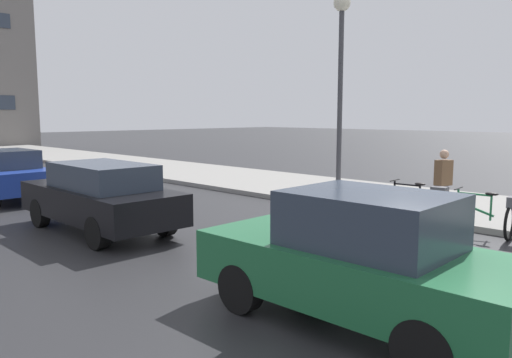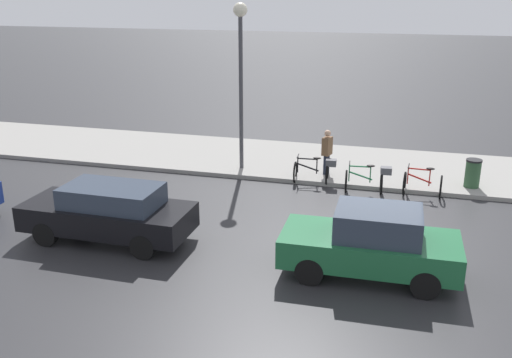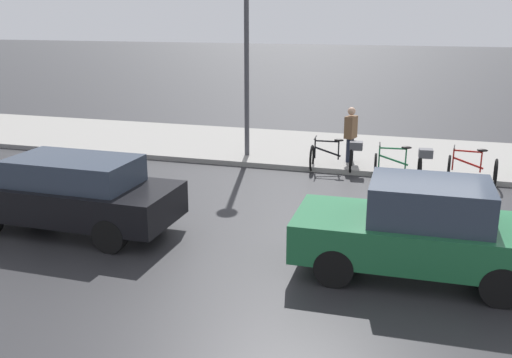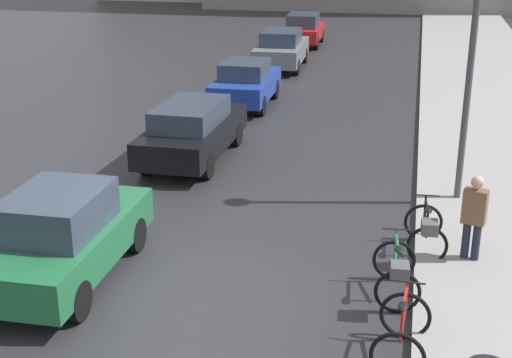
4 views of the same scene
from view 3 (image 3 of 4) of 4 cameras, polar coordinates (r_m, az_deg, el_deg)
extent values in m
plane|color=#28282B|center=(12.03, 15.42, -4.76)|extent=(140.00, 140.00, 0.00)
cube|color=gray|center=(20.40, -13.29, 4.14)|extent=(4.80, 60.00, 0.14)
torus|color=black|center=(15.27, 18.71, 0.89)|extent=(0.76, 0.11, 0.75)
torus|color=black|center=(15.29, 22.82, 0.49)|extent=(0.76, 0.11, 0.75)
cube|color=red|center=(15.21, 21.59, 1.59)|extent=(0.04, 0.04, 0.54)
cube|color=red|center=(15.20, 19.11, 1.90)|extent=(0.04, 0.04, 0.57)
cube|color=red|center=(15.14, 20.44, 2.62)|extent=(0.08, 0.66, 0.04)
cube|color=red|center=(15.21, 20.43, 1.51)|extent=(0.08, 0.75, 0.27)
ellipsoid|color=black|center=(15.14, 21.70, 2.68)|extent=(0.16, 0.27, 0.07)
cylinder|color=black|center=(15.13, 19.22, 3.03)|extent=(0.50, 0.06, 0.03)
torus|color=black|center=(15.07, 11.84, 1.17)|extent=(0.73, 0.12, 0.73)
torus|color=black|center=(15.12, 16.04, 0.94)|extent=(0.73, 0.12, 0.73)
cube|color=#237042|center=(15.03, 14.75, 1.98)|extent=(0.04, 0.04, 0.53)
cube|color=#237042|center=(15.00, 12.22, 2.24)|extent=(0.04, 0.04, 0.59)
cube|color=#237042|center=(14.96, 13.55, 2.99)|extent=(0.09, 0.67, 0.04)
cube|color=#237042|center=(15.03, 13.57, 1.85)|extent=(0.10, 0.75, 0.27)
ellipsoid|color=black|center=(14.96, 14.83, 3.06)|extent=(0.16, 0.27, 0.07)
cylinder|color=black|center=(14.93, 12.29, 3.41)|extent=(0.50, 0.07, 0.03)
cube|color=#4C4C51|center=(15.03, 16.62, 2.47)|extent=(0.31, 0.36, 0.22)
torus|color=black|center=(15.75, 5.61, 2.10)|extent=(0.73, 0.11, 0.73)
torus|color=black|center=(15.66, 9.48, 1.87)|extent=(0.73, 0.11, 0.73)
cube|color=black|center=(15.63, 8.25, 2.85)|extent=(0.04, 0.04, 0.51)
cube|color=black|center=(15.68, 5.92, 3.07)|extent=(0.04, 0.04, 0.56)
cube|color=black|center=(15.60, 7.12, 3.77)|extent=(0.08, 0.64, 0.04)
cube|color=black|center=(15.66, 7.18, 2.73)|extent=(0.08, 0.73, 0.26)
ellipsoid|color=black|center=(15.56, 8.30, 3.87)|extent=(0.16, 0.27, 0.07)
cylinder|color=black|center=(15.61, 5.96, 4.14)|extent=(0.50, 0.06, 0.03)
cube|color=#4C4C51|center=(15.56, 9.99, 3.30)|extent=(0.30, 0.36, 0.22)
cube|color=#1E6038|center=(9.75, 15.76, -5.74)|extent=(1.80, 4.02, 0.65)
cube|color=#2D3847|center=(9.53, 17.01, -2.16)|extent=(1.45, 1.91, 0.65)
cylinder|color=black|center=(9.23, 7.81, -8.73)|extent=(0.23, 0.64, 0.64)
cylinder|color=black|center=(10.62, 8.96, -5.35)|extent=(0.23, 0.64, 0.64)
cylinder|color=black|center=(9.28, 23.31, -9.84)|extent=(0.23, 0.64, 0.64)
cylinder|color=black|center=(10.67, 22.32, -6.32)|extent=(0.23, 0.64, 0.64)
cube|color=black|center=(11.93, -18.23, -1.89)|extent=(1.78, 4.42, 0.65)
cube|color=#2D3847|center=(11.67, -17.78, 0.78)|extent=(1.44, 2.46, 0.52)
cylinder|color=black|center=(13.40, -21.02, -1.67)|extent=(0.23, 0.64, 0.64)
cylinder|color=black|center=(10.71, -14.41, -5.49)|extent=(0.23, 0.64, 0.64)
cylinder|color=black|center=(11.95, -10.63, -2.96)|extent=(0.23, 0.64, 0.64)
cylinder|color=#1E2333|center=(16.30, 9.23, 2.61)|extent=(0.14, 0.14, 0.82)
cylinder|color=#1E2333|center=(16.47, 9.48, 2.73)|extent=(0.14, 0.14, 0.82)
cube|color=brown|center=(16.23, 9.47, 5.14)|extent=(0.45, 0.34, 0.62)
sphere|color=tan|center=(16.16, 9.54, 6.71)|extent=(0.22, 0.22, 0.22)
cylinder|color=#424247|center=(16.57, -0.94, 11.04)|extent=(0.14, 0.14, 5.38)
camera|label=1|loc=(5.48, 52.68, -8.16)|focal=35.00mm
camera|label=2|loc=(3.65, -176.40, 19.04)|focal=40.00mm
camera|label=4|loc=(17.79, 53.28, 15.13)|focal=50.00mm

